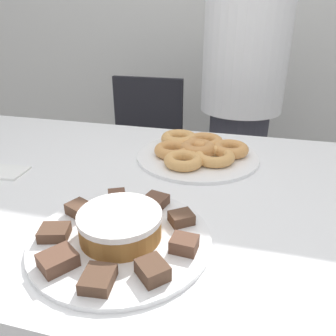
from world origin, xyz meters
TOP-DOWN VIEW (x-y plane):
  - table at (0.00, 0.00)m, footprint 1.79×0.92m
  - person_standing at (0.13, 0.91)m, footprint 0.39×0.39m
  - office_chair_left at (-0.38, 0.85)m, footprint 0.44×0.44m
  - plate_cake at (-0.03, -0.24)m, footprint 0.35×0.35m
  - plate_donuts at (0.04, 0.21)m, footprint 0.37×0.37m
  - frosted_cake at (-0.03, -0.24)m, footprint 0.16×0.16m
  - lamington_0 at (-0.15, -0.19)m, footprint 0.06×0.06m
  - lamington_1 at (-0.15, -0.27)m, footprint 0.07×0.06m
  - lamington_2 at (-0.10, -0.34)m, footprint 0.07×0.08m
  - lamington_3 at (-0.02, -0.37)m, footprint 0.05×0.06m
  - lamington_4 at (0.06, -0.33)m, footprint 0.07×0.07m
  - lamington_5 at (0.10, -0.25)m, footprint 0.05×0.04m
  - lamington_6 at (0.07, -0.16)m, footprint 0.06×0.06m
  - lamington_7 at (0.00, -0.12)m, footprint 0.06×0.07m
  - lamington_8 at (-0.09, -0.12)m, footprint 0.05×0.06m
  - donut_0 at (0.04, 0.21)m, footprint 0.11×0.11m
  - donut_1 at (-0.03, 0.28)m, footprint 0.12×0.12m
  - donut_2 at (-0.03, 0.19)m, footprint 0.12×0.12m
  - donut_3 at (0.02, 0.12)m, footprint 0.11×0.11m
  - donut_4 at (0.10, 0.17)m, footprint 0.12×0.12m
  - donut_5 at (0.14, 0.24)m, footprint 0.11×0.11m
  - donut_6 at (0.05, 0.27)m, footprint 0.12×0.12m
  - napkin at (-0.46, -0.04)m, footprint 0.11×0.09m

SIDE VIEW (x-z plane):
  - office_chair_left at x=-0.38m, z-range -0.03..0.84m
  - table at x=0.00m, z-range 0.30..1.07m
  - napkin at x=-0.46m, z-range 0.77..0.77m
  - plate_cake at x=-0.03m, z-range 0.77..0.78m
  - plate_donuts at x=0.04m, z-range 0.77..0.78m
  - lamington_3 at x=-0.02m, z-range 0.78..0.80m
  - lamington_1 at x=-0.15m, z-range 0.78..0.80m
  - lamington_7 at x=0.00m, z-range 0.78..0.80m
  - lamington_6 at x=0.07m, z-range 0.78..0.80m
  - lamington_0 at x=-0.15m, z-range 0.78..0.80m
  - lamington_2 at x=-0.10m, z-range 0.78..0.80m
  - lamington_5 at x=0.10m, z-range 0.78..0.80m
  - lamington_4 at x=0.06m, z-range 0.78..0.80m
  - lamington_8 at x=-0.09m, z-range 0.78..0.80m
  - donut_3 at x=0.02m, z-range 0.78..0.81m
  - donut_2 at x=-0.03m, z-range 0.78..0.81m
  - donut_4 at x=0.10m, z-range 0.78..0.81m
  - donut_5 at x=0.14m, z-range 0.78..0.81m
  - donut_6 at x=0.05m, z-range 0.78..0.81m
  - donut_1 at x=-0.03m, z-range 0.78..0.81m
  - donut_0 at x=0.04m, z-range 0.78..0.81m
  - person_standing at x=0.13m, z-range 0.03..1.56m
  - frosted_cake at x=-0.03m, z-range 0.78..0.83m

